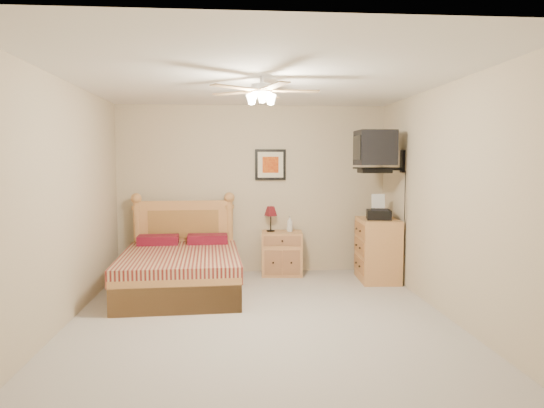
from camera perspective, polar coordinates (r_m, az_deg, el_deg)
The scene contains 17 objects.
floor at distance 5.29m, azimuth -1.32°, elevation -13.36°, with size 4.50×4.50×0.00m, color #A49D94.
ceiling at distance 5.09m, azimuth -1.38°, elevation 14.44°, with size 4.00×4.50×0.04m, color white.
wall_back at distance 7.28m, azimuth -2.32°, elevation 1.72°, with size 4.00×0.04×2.50m, color tan.
wall_front at distance 2.81m, azimuth 1.16°, elevation -3.52°, with size 4.00×0.04×2.50m, color tan.
wall_left at distance 5.32m, azimuth -23.41°, elevation 0.10°, with size 0.04×4.50×2.50m, color tan.
wall_right at distance 5.52m, azimuth 19.86°, elevation 0.38°, with size 0.04×4.50×2.50m, color tan.
bed at distance 6.26m, azimuth -10.76°, elevation -4.79°, with size 1.44×1.89×1.22m, color #C68849, non-canonical shape.
nightstand at distance 7.18m, azimuth 1.18°, elevation -5.81°, with size 0.59×0.44×0.64m, color #C67B4A.
table_lamp at distance 7.14m, azimuth -0.15°, elevation -1.76°, with size 0.20×0.20×0.37m, color maroon, non-canonical shape.
lotion_bottle at distance 7.12m, azimuth 2.11°, elevation -2.34°, with size 0.09×0.09×0.23m, color silver.
framed_picture at distance 7.26m, azimuth -0.19°, elevation 4.64°, with size 0.46×0.04×0.46m, color black.
dresser at distance 6.98m, azimuth 12.33°, elevation -5.27°, with size 0.51×0.74×0.87m, color #B27C44.
fax_machine at distance 6.83m, azimuth 12.46°, elevation -0.34°, with size 0.32×0.35×0.35m, color black, non-canonical shape.
magazine_lower at distance 7.19m, azimuth 11.47°, elevation -1.33°, with size 0.22×0.30×0.03m, color #B9B091.
magazine_upper at distance 7.21m, azimuth 11.73°, elevation -1.12°, with size 0.19×0.26×0.02m, color tan.
wall_tv at distance 6.67m, azimuth 13.26°, elevation 6.11°, with size 0.56×0.46×0.58m, color black, non-canonical shape.
ceiling_fan at distance 4.87m, azimuth -1.25°, elevation 13.20°, with size 1.14×1.14×0.28m, color white, non-canonical shape.
Camera 1 is at (-0.27, -5.01, 1.67)m, focal length 32.00 mm.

